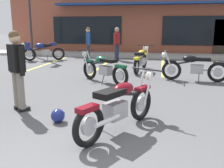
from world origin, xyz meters
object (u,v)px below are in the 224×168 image
(motorcycle_red_sportbike, at_px, (42,50))
(motorcycle_silver_naked, at_px, (141,60))
(person_in_black_shirt, at_px, (88,42))
(parking_lot_lamp_post, at_px, (28,0))
(person_near_building, at_px, (117,42))
(person_in_shorts_foreground, at_px, (17,66))
(helmet_on_pavement, at_px, (58,116))
(motorcycle_orange_scrambler, at_px, (194,67))
(motorcycle_black_cruiser, at_px, (104,68))
(motorcycle_foreground_classic, at_px, (119,105))

(motorcycle_red_sportbike, distance_m, motorcycle_silver_naked, 5.70)
(person_in_black_shirt, xyz_separation_m, parking_lot_lamp_post, (-3.65, 0.93, 2.15))
(parking_lot_lamp_post, bearing_deg, motorcycle_red_sportbike, -47.75)
(parking_lot_lamp_post, bearing_deg, person_near_building, -7.32)
(person_in_shorts_foreground, distance_m, helmet_on_pavement, 1.44)
(person_near_building, distance_m, parking_lot_lamp_post, 5.55)
(motorcycle_orange_scrambler, distance_m, person_in_black_shirt, 6.38)
(motorcycle_black_cruiser, xyz_separation_m, parking_lot_lamp_post, (-5.56, 5.95, 2.64))
(motorcycle_orange_scrambler, relative_size, person_in_shorts_foreground, 1.26)
(motorcycle_foreground_classic, bearing_deg, parking_lot_lamp_post, 124.51)
(parking_lot_lamp_post, bearing_deg, helmet_on_pavement, -60.05)
(person_near_building, bearing_deg, helmet_on_pavement, -87.43)
(motorcycle_black_cruiser, height_order, person_in_black_shirt, person_in_black_shirt)
(motorcycle_red_sportbike, relative_size, parking_lot_lamp_post, 0.41)
(motorcycle_black_cruiser, bearing_deg, motorcycle_foreground_classic, -73.61)
(motorcycle_red_sportbike, distance_m, person_in_shorts_foreground, 8.13)
(motorcycle_silver_naked, relative_size, helmet_on_pavement, 8.09)
(motorcycle_black_cruiser, distance_m, helmet_on_pavement, 3.56)
(motorcycle_red_sportbike, xyz_separation_m, parking_lot_lamp_post, (-1.33, 1.46, 2.58))
(motorcycle_foreground_classic, distance_m, motorcycle_orange_scrambler, 4.80)
(motorcycle_foreground_classic, bearing_deg, person_in_shorts_foreground, 162.66)
(motorcycle_silver_naked, xyz_separation_m, parking_lot_lamp_post, (-6.56, 3.73, 2.64))
(motorcycle_red_sportbike, bearing_deg, motorcycle_black_cruiser, -46.68)
(motorcycle_orange_scrambler, relative_size, person_in_black_shirt, 1.26)
(person_near_building, xyz_separation_m, helmet_on_pavement, (0.40, -8.84, -0.82))
(motorcycle_black_cruiser, height_order, helmet_on_pavement, motorcycle_black_cruiser)
(motorcycle_silver_naked, bearing_deg, motorcycle_foreground_classic, -89.05)
(person_in_shorts_foreground, bearing_deg, helmet_on_pavement, -25.77)
(motorcycle_red_sportbike, bearing_deg, parking_lot_lamp_post, 132.25)
(motorcycle_red_sportbike, relative_size, person_in_shorts_foreground, 1.16)
(motorcycle_black_cruiser, bearing_deg, person_near_building, 95.22)
(motorcycle_black_cruiser, bearing_deg, motorcycle_silver_naked, 65.71)
(person_in_shorts_foreground, bearing_deg, motorcycle_black_cruiser, 69.22)
(motorcycle_black_cruiser, xyz_separation_m, motorcycle_orange_scrambler, (2.81, 0.75, 0.00))
(motorcycle_foreground_classic, distance_m, motorcycle_silver_naked, 5.95)
(person_in_black_shirt, distance_m, helmet_on_pavement, 8.79)
(motorcycle_red_sportbike, relative_size, person_in_black_shirt, 1.16)
(motorcycle_red_sportbike, distance_m, motorcycle_orange_scrambler, 7.97)
(motorcycle_black_cruiser, distance_m, person_near_building, 5.34)
(motorcycle_silver_naked, bearing_deg, helmet_on_pavement, -100.69)
(person_in_black_shirt, bearing_deg, person_in_shorts_foreground, -84.61)
(motorcycle_red_sportbike, xyz_separation_m, motorcycle_black_cruiser, (4.23, -4.48, -0.07))
(motorcycle_silver_naked, distance_m, person_in_shorts_foreground, 5.70)
(motorcycle_black_cruiser, relative_size, motorcycle_orange_scrambler, 0.86)
(motorcycle_silver_naked, relative_size, motorcycle_orange_scrambler, 1.00)
(motorcycle_red_sportbike, height_order, person_in_black_shirt, person_in_black_shirt)
(motorcycle_foreground_classic, distance_m, person_in_black_shirt, 9.27)
(motorcycle_orange_scrambler, xyz_separation_m, helmet_on_pavement, (-2.90, -4.30, -0.33))
(motorcycle_foreground_classic, bearing_deg, motorcycle_red_sportbike, 122.95)
(helmet_on_pavement, bearing_deg, motorcycle_silver_naked, 79.31)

